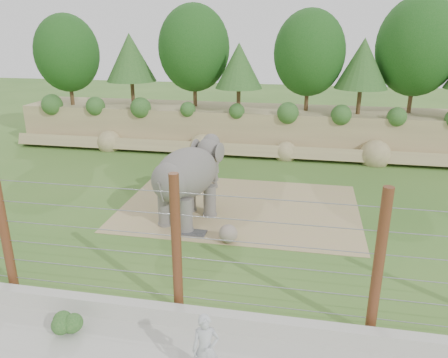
% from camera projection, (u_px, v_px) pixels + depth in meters
% --- Properties ---
extents(ground, '(90.00, 90.00, 0.00)m').
position_uv_depth(ground, '(214.00, 237.00, 16.10)').
color(ground, '#376424').
rests_on(ground, ground).
extents(back_embankment, '(30.00, 5.52, 8.77)m').
position_uv_depth(back_embankment, '(267.00, 85.00, 26.42)').
color(back_embankment, '#92805B').
rests_on(back_embankment, ground).
extents(dirt_patch, '(10.00, 7.00, 0.02)m').
position_uv_depth(dirt_patch, '(240.00, 207.00, 18.79)').
color(dirt_patch, tan).
rests_on(dirt_patch, ground).
extents(drain_grate, '(1.00, 0.60, 0.03)m').
position_uv_depth(drain_grate, '(193.00, 233.00, 16.41)').
color(drain_grate, '#262628').
rests_on(drain_grate, dirt_patch).
extents(elephant, '(2.89, 4.17, 3.11)m').
position_uv_depth(elephant, '(187.00, 184.00, 17.02)').
color(elephant, '#65605B').
rests_on(elephant, ground).
extents(stone_ball, '(0.68, 0.68, 0.68)m').
position_uv_depth(stone_ball, '(228.00, 234.00, 15.60)').
color(stone_ball, gray).
rests_on(stone_ball, dirt_patch).
extents(retaining_wall, '(26.00, 0.35, 0.50)m').
position_uv_depth(retaining_wall, '(173.00, 315.00, 11.39)').
color(retaining_wall, beige).
rests_on(retaining_wall, ground).
extents(barrier_fence, '(20.26, 0.26, 4.00)m').
position_uv_depth(barrier_fence, '(176.00, 246.00, 11.27)').
color(barrier_fence, '#4F2E16').
rests_on(barrier_fence, ground).
extents(walkway_shrub, '(0.66, 0.66, 0.66)m').
position_uv_depth(walkway_shrub, '(70.00, 320.00, 11.06)').
color(walkway_shrub, '#1E501D').
rests_on(walkway_shrub, walkway).
extents(zookeeper, '(0.68, 0.53, 1.64)m').
position_uv_depth(zookeeper, '(206.00, 349.00, 9.38)').
color(zookeeper, '#A6ABAF').
rests_on(zookeeper, walkway).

